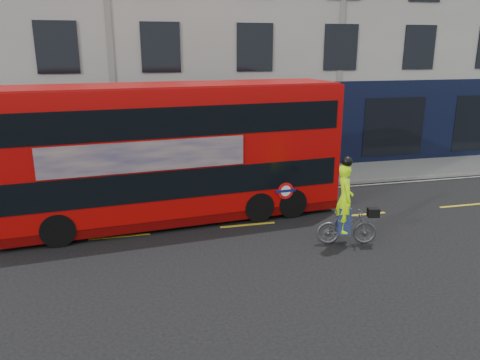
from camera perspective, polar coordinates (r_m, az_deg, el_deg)
name	(u,v)px	position (r m, az deg, el deg)	size (l,w,h in m)	color
ground	(120,258)	(13.27, -14.47, -9.14)	(120.00, 120.00, 0.00)	black
pavement	(120,188)	(19.35, -14.47, -0.97)	(60.00, 3.00, 0.12)	slate
kerb	(120,199)	(17.92, -14.47, -2.30)	(60.00, 0.12, 0.13)	gray
building_terrace	(109,5)	(25.10, -15.69, 19.87)	(50.00, 10.07, 15.00)	#A8A59E
road_edge_line	(120,203)	(17.65, -14.46, -2.79)	(58.00, 0.10, 0.01)	silver
lane_dashes	(120,237)	(14.64, -14.47, -6.69)	(58.00, 0.12, 0.01)	gold
bus	(173,152)	(15.14, -8.18, 3.37)	(11.11, 3.45, 4.41)	#A90706
cyclist	(346,214)	(13.71, 12.81, -4.11)	(1.80, 0.87, 2.60)	#4A4C4F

